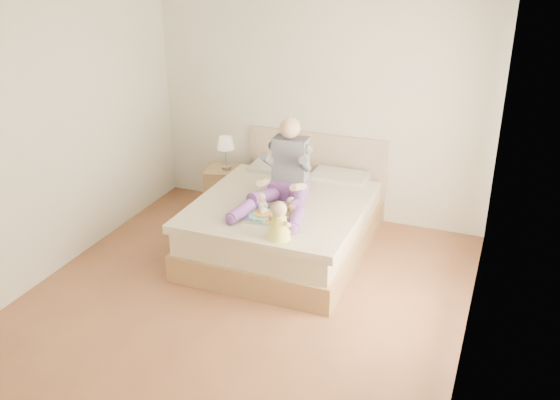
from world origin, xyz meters
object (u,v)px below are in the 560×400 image
(nightstand, at_px, (225,190))
(adult, at_px, (285,178))
(tray, at_px, (272,215))
(bed, at_px, (287,220))
(baby, at_px, (280,223))

(nightstand, xyz_separation_m, adult, (1.06, -0.74, 0.59))
(adult, distance_m, tray, 0.49)
(nightstand, bearing_deg, adult, -49.17)
(bed, distance_m, adult, 0.57)
(bed, bearing_deg, adult, -78.08)
(bed, xyz_separation_m, adult, (0.03, -0.15, 0.55))
(nightstand, distance_m, tray, 1.64)
(adult, bearing_deg, baby, -74.89)
(adult, relative_size, baby, 2.95)
(nightstand, xyz_separation_m, baby, (1.31, -1.53, 0.48))
(bed, distance_m, baby, 1.07)
(bed, bearing_deg, baby, -73.18)
(adult, distance_m, baby, 0.84)
(tray, bearing_deg, adult, 90.62)
(bed, xyz_separation_m, baby, (0.28, -0.94, 0.44))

